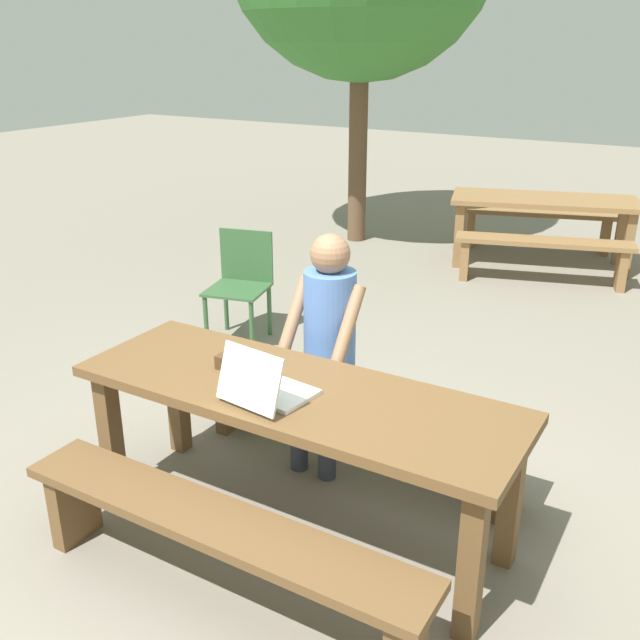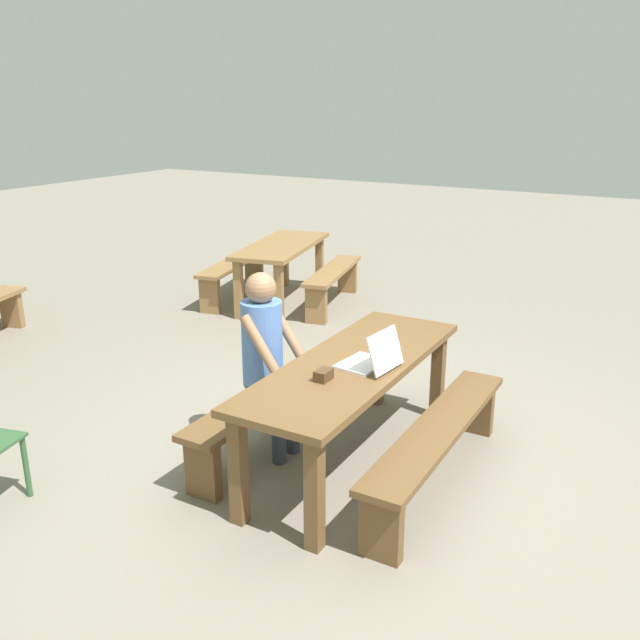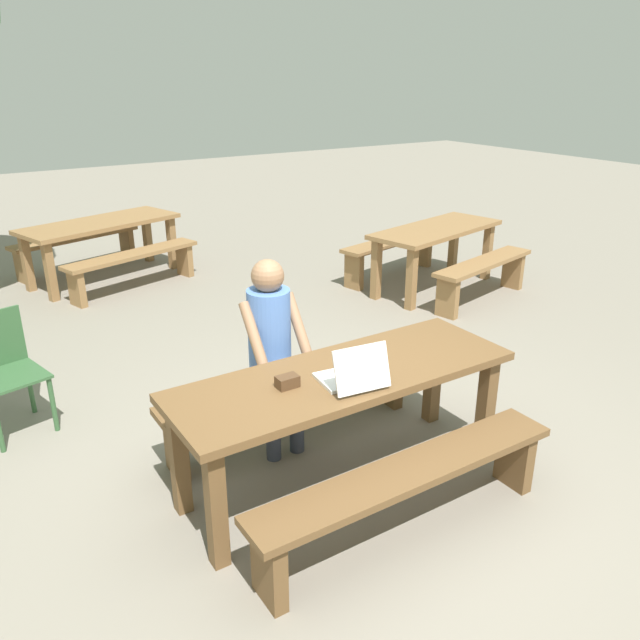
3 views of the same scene
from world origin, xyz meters
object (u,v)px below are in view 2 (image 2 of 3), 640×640
laptop (372,359)px  small_pouch (323,375)px  picnic_table_front (353,376)px  picnic_table_mid (282,254)px  person_seated (267,352)px

laptop → small_pouch: size_ratio=3.04×
picnic_table_front → laptop: (-0.05, -0.16, 0.18)m
laptop → picnic_table_mid: (3.10, 2.69, -0.21)m
picnic_table_front → small_pouch: size_ratio=17.05×
picnic_table_front → laptop: size_ratio=5.62×
picnic_table_front → laptop: laptop is taller
laptop → picnic_table_front: bearing=-101.2°
laptop → small_pouch: 0.37m
laptop → person_seated: size_ratio=0.29×
picnic_table_front → small_pouch: (-0.38, 0.01, 0.15)m
person_seated → picnic_table_mid: size_ratio=0.72×
small_pouch → picnic_table_mid: 4.26m
picnic_table_mid → small_pouch: bearing=-156.2°
laptop → small_pouch: (-0.33, 0.17, -0.03)m
small_pouch → picnic_table_mid: size_ratio=0.07×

